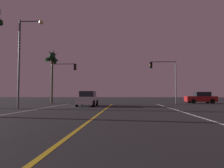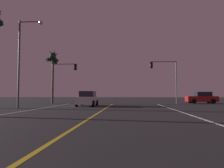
# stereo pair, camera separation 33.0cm
# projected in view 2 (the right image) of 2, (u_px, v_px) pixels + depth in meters

# --- Properties ---
(lane_edge_right) EXTENTS (0.16, 35.48, 0.01)m
(lane_edge_right) POSITION_uv_depth(u_px,v_px,m) (208.00, 121.00, 10.33)
(lane_edge_right) COLOR silver
(lane_edge_right) RESTS_ON ground
(lane_center_divider) EXTENTS (0.16, 35.48, 0.01)m
(lane_center_divider) POSITION_uv_depth(u_px,v_px,m) (88.00, 119.00, 10.80)
(lane_center_divider) COLOR gold
(lane_center_divider) RESTS_ON ground
(car_crossing_side) EXTENTS (4.30, 2.02, 1.70)m
(car_crossing_side) POSITION_uv_depth(u_px,v_px,m) (202.00, 98.00, 30.28)
(car_crossing_side) COLOR black
(car_crossing_side) RESTS_ON ground
(car_oncoming) EXTENTS (2.02, 4.30, 1.70)m
(car_oncoming) POSITION_uv_depth(u_px,v_px,m) (87.00, 99.00, 23.41)
(car_oncoming) COLOR black
(car_oncoming) RESTS_ON ground
(traffic_light_near_right) EXTENTS (3.70, 0.36, 5.96)m
(traffic_light_near_right) POSITION_uv_depth(u_px,v_px,m) (164.00, 72.00, 28.64)
(traffic_light_near_right) COLOR #4C4C51
(traffic_light_near_right) RESTS_ON ground
(traffic_light_near_left) EXTENTS (3.73, 0.36, 5.78)m
(traffic_light_near_left) POSITION_uv_depth(u_px,v_px,m) (64.00, 74.00, 29.73)
(traffic_light_near_left) COLOR #4C4C51
(traffic_light_near_left) RESTS_ON ground
(street_lamp_left_mid) EXTENTS (2.42, 0.44, 8.55)m
(street_lamp_left_mid) POSITION_uv_depth(u_px,v_px,m) (24.00, 52.00, 19.87)
(street_lamp_left_mid) COLOR #4C4C51
(street_lamp_left_mid) RESTS_ON ground
(palm_tree_left_far) EXTENTS (2.13, 2.11, 8.25)m
(palm_tree_left_far) POSITION_uv_depth(u_px,v_px,m) (53.00, 61.00, 31.28)
(palm_tree_left_far) COLOR #473826
(palm_tree_left_far) RESTS_ON ground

